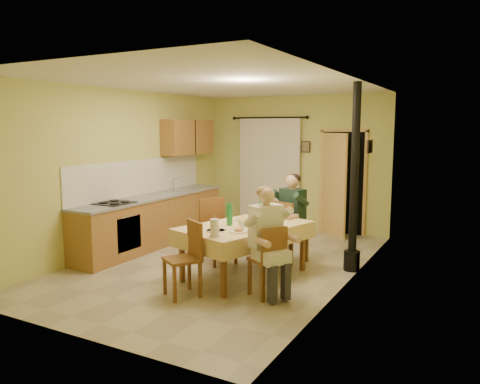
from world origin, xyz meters
The scene contains 17 objects.
floor centered at (0.00, 0.00, 0.00)m, with size 4.00×6.00×0.01m, color tan.
room_shell centered at (0.00, 0.00, 1.82)m, with size 4.04×6.04×2.82m.
kitchen_run centered at (-1.71, 0.40, 0.48)m, with size 0.64×3.64×1.56m.
upper_cabinets centered at (-1.82, 1.70, 1.95)m, with size 0.35×1.40×0.70m, color olive.
curtain centered at (-0.55, 2.90, 1.26)m, with size 1.70×0.07×2.22m.
doorway centered at (1.00, 2.84, 1.05)m, with size 0.96×0.58×2.15m.
dining_table centered at (0.61, -0.42, 0.38)m, with size 1.63×2.13×0.76m.
tableware centered at (0.59, -0.51, 0.83)m, with size 0.61×1.64×0.33m.
chair_far centered at (0.90, 0.60, 0.29)m, with size 0.55×0.55×0.99m.
chair_near centered at (0.29, -1.50, 0.29)m, with size 0.56×0.56×0.96m.
chair_right centered at (1.25, -1.01, 0.29)m, with size 0.52×0.52×0.93m.
chair_left centered at (-0.09, -0.01, 0.29)m, with size 0.61×0.61×1.02m.
man_far centered at (0.90, 0.61, 0.88)m, with size 0.65×0.58×1.39m.
man_right centered at (1.24, -1.01, 0.88)m, with size 0.63×0.65×1.39m.
stove_flue centered at (1.90, 0.60, 1.02)m, with size 0.24×0.24×2.80m.
picture_back centered at (0.25, 2.97, 1.75)m, with size 0.19×0.03×0.23m, color black.
picture_right centered at (1.97, 1.20, 1.85)m, with size 0.03×0.31×0.21m, color brown.
Camera 1 is at (3.68, -6.23, 2.15)m, focal length 35.00 mm.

